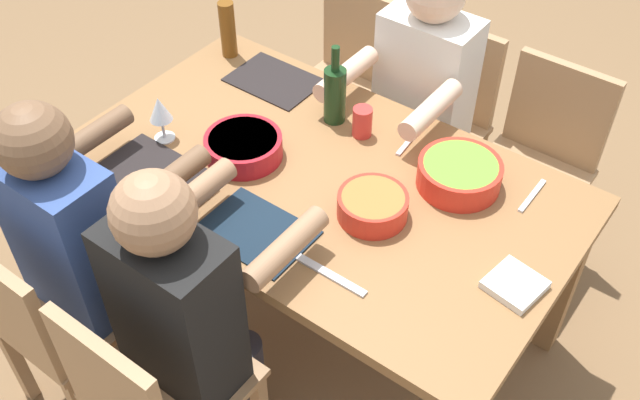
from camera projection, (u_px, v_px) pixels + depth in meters
ground_plane at (320, 316)px, 2.85m from camera, size 8.00×8.00×0.00m
dining_table at (320, 195)px, 2.39m from camera, size 1.61×0.94×0.74m
chair_near_left at (539, 160)px, 2.78m from camera, size 0.40×0.40×0.85m
chair_far_center at (151, 395)px, 2.05m from camera, size 0.40×0.40×0.85m
diner_far_center at (187, 306)px, 2.01m from camera, size 0.41×0.53×1.20m
chair_near_right at (348, 79)px, 3.16m from camera, size 0.40×0.40×0.85m
chair_near_center at (437, 117)px, 2.97m from camera, size 0.40×0.40×0.85m
diner_near_center at (418, 95)px, 2.71m from camera, size 0.41×0.53×1.20m
chair_far_right at (49, 319)px, 2.24m from camera, size 0.40×0.40×0.85m
diner_far_right at (80, 235)px, 2.20m from camera, size 0.41×0.53×1.20m
serving_bowl_fruit at (373, 205)px, 2.17m from camera, size 0.21×0.21×0.08m
serving_bowl_pasta at (243, 146)px, 2.37m from camera, size 0.25×0.25×0.08m
serving_bowl_salad at (459, 173)px, 2.26m from camera, size 0.26×0.26×0.09m
wine_bottle at (335, 94)px, 2.46m from camera, size 0.08×0.08×0.29m
beer_bottle at (228, 29)px, 2.75m from camera, size 0.06×0.06×0.22m
wine_glass at (160, 111)px, 2.38m from camera, size 0.08×0.08×0.17m
fork_near_left at (532, 196)px, 2.26m from camera, size 0.02×0.17×0.01m
placemat_far_center at (257, 231)px, 2.15m from camera, size 0.32×0.23×0.01m
placemat_near_right at (274, 80)px, 2.70m from camera, size 0.32×0.23×0.01m
cup_near_center at (362, 122)px, 2.44m from camera, size 0.07×0.07×0.11m
fork_near_center at (409, 141)px, 2.45m from camera, size 0.03×0.17×0.01m
placemat_far_right at (150, 171)px, 2.34m from camera, size 0.32×0.23×0.01m
carving_knife at (331, 275)px, 2.03m from camera, size 0.23×0.02×0.01m
napkin_stack at (515, 285)px, 1.99m from camera, size 0.16×0.16×0.02m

